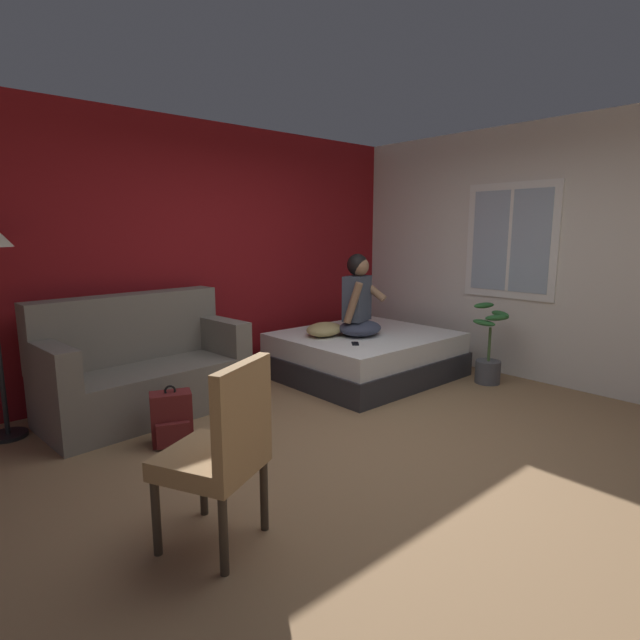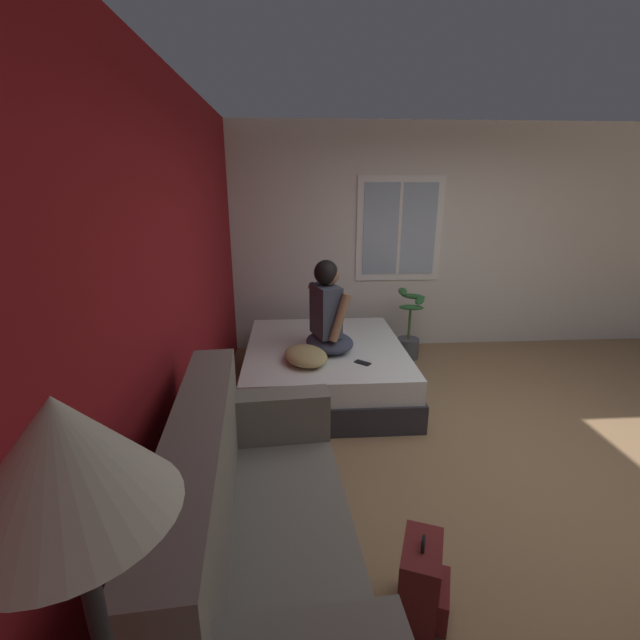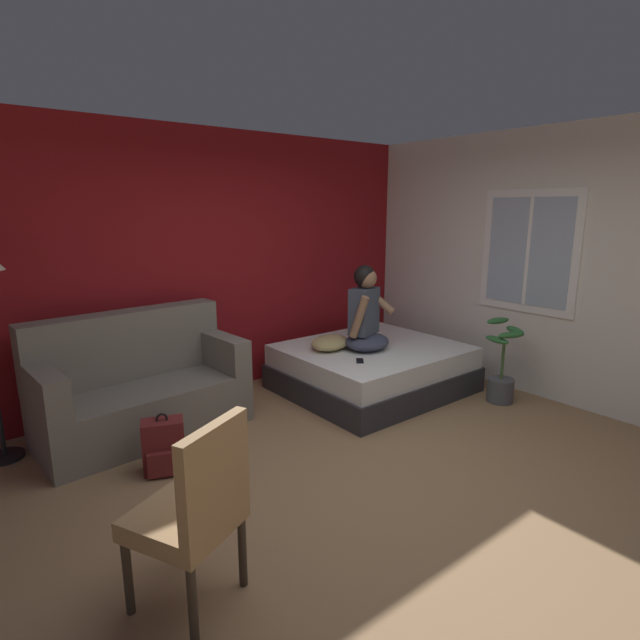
{
  "view_description": "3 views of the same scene",
  "coord_description": "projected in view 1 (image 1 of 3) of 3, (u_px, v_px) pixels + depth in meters",
  "views": [
    {
      "loc": [
        -2.62,
        -2.31,
        1.6
      ],
      "look_at": [
        0.46,
        1.16,
        0.76
      ],
      "focal_mm": 28.0,
      "sensor_mm": 36.0,
      "label": 1
    },
    {
      "loc": [
        -2.62,
        1.69,
        2.01
      ],
      "look_at": [
        0.65,
        1.48,
        0.96
      ],
      "focal_mm": 24.0,
      "sensor_mm": 36.0,
      "label": 2
    },
    {
      "loc": [
        -2.29,
        -2.27,
        1.93
      ],
      "look_at": [
        0.52,
        1.28,
        0.9
      ],
      "focal_mm": 28.0,
      "sensor_mm": 36.0,
      "label": 3
    }
  ],
  "objects": [
    {
      "name": "ground_plane",
      "position": [
        377.0,
        449.0,
        3.7
      ],
      "size": [
        40.0,
        40.0,
        0.0
      ],
      "primitive_type": "plane",
      "color": "#93704C"
    },
    {
      "name": "wall_back_accent",
      "position": [
        204.0,
        254.0,
        5.3
      ],
      "size": [
        10.1,
        0.16,
        2.7
      ],
      "primitive_type": "cube",
      "color": "maroon",
      "rests_on": "ground"
    },
    {
      "name": "wall_side_with_window",
      "position": [
        550.0,
        254.0,
        5.18
      ],
      "size": [
        0.19,
        6.25,
        2.7
      ],
      "color": "silver",
      "rests_on": "ground"
    },
    {
      "name": "bed",
      "position": [
        365.0,
        355.0,
        5.55
      ],
      "size": [
        1.8,
        1.58,
        0.48
      ],
      "color": "#2D2D33",
      "rests_on": "ground"
    },
    {
      "name": "couch",
      "position": [
        143.0,
        369.0,
        4.39
      ],
      "size": [
        1.76,
        0.94,
        1.04
      ],
      "color": "slate",
      "rests_on": "ground"
    },
    {
      "name": "side_chair",
      "position": [
        222.0,
        448.0,
        2.48
      ],
      "size": [
        0.62,
        0.62,
        0.98
      ],
      "color": "#382D23",
      "rests_on": "ground"
    },
    {
      "name": "person_seated",
      "position": [
        359.0,
        303.0,
        5.34
      ],
      "size": [
        0.64,
        0.59,
        0.88
      ],
      "color": "#383D51",
      "rests_on": "bed"
    },
    {
      "name": "backpack",
      "position": [
        172.0,
        419.0,
        3.76
      ],
      "size": [
        0.34,
        0.31,
        0.46
      ],
      "color": "maroon",
      "rests_on": "ground"
    },
    {
      "name": "throw_pillow",
      "position": [
        324.0,
        329.0,
        5.36
      ],
      "size": [
        0.58,
        0.52,
        0.14
      ],
      "primitive_type": "ellipsoid",
      "rotation": [
        0.0,
        0.0,
        0.39
      ],
      "color": "tan",
      "rests_on": "bed"
    },
    {
      "name": "cell_phone",
      "position": [
        355.0,
        344.0,
        4.97
      ],
      "size": [
        0.15,
        0.15,
        0.01
      ],
      "primitive_type": "cube",
      "rotation": [
        0.0,
        0.0,
        2.43
      ],
      "color": "black",
      "rests_on": "bed"
    },
    {
      "name": "potted_plant",
      "position": [
        489.0,
        355.0,
        5.25
      ],
      "size": [
        0.39,
        0.37,
        0.85
      ],
      "color": "#4C4C51",
      "rests_on": "ground"
    }
  ]
}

